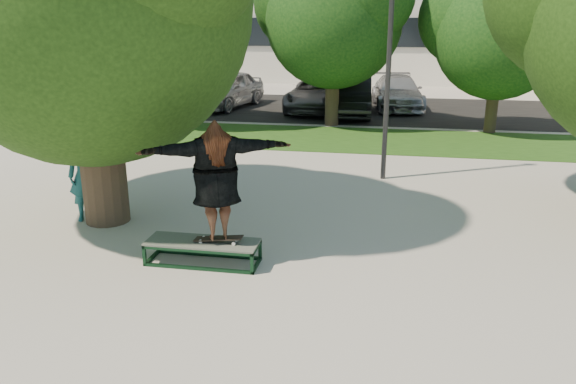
% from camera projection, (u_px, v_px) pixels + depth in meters
% --- Properties ---
extents(ground, '(120.00, 120.00, 0.00)m').
position_uv_depth(ground, '(316.00, 257.00, 9.26)').
color(ground, '#9F9992').
rests_on(ground, ground).
extents(grass_strip, '(30.00, 4.00, 0.02)m').
position_uv_depth(grass_strip, '(385.00, 141.00, 18.01)').
color(grass_strip, '#1D4212').
rests_on(grass_strip, ground).
extents(asphalt_strip, '(40.00, 8.00, 0.01)m').
position_uv_depth(asphalt_strip, '(364.00, 109.00, 24.29)').
color(asphalt_strip, black).
rests_on(asphalt_strip, ground).
extents(bg_tree_left, '(5.28, 4.51, 5.77)m').
position_uv_depth(bg_tree_left, '(173.00, 19.00, 19.67)').
color(bg_tree_left, '#38281E').
rests_on(bg_tree_left, ground).
extents(bg_tree_mid, '(5.76, 4.92, 6.24)m').
position_uv_depth(bg_tree_mid, '(332.00, 11.00, 19.60)').
color(bg_tree_mid, '#38281E').
rests_on(bg_tree_mid, ground).
extents(bg_tree_right, '(5.04, 4.31, 5.43)m').
position_uv_depth(bg_tree_right, '(498.00, 27.00, 18.34)').
color(bg_tree_right, '#38281E').
rests_on(bg_tree_right, ground).
extents(lamppost, '(0.25, 0.15, 6.11)m').
position_uv_depth(lamppost, '(390.00, 46.00, 12.85)').
color(lamppost, '#2D2D30').
rests_on(lamppost, ground).
extents(grind_box, '(1.80, 0.60, 0.38)m').
position_uv_depth(grind_box, '(203.00, 252.00, 8.97)').
color(grind_box, black).
rests_on(grind_box, ground).
extents(skater_rig, '(2.37, 1.51, 1.96)m').
position_uv_depth(skater_rig, '(216.00, 181.00, 8.57)').
color(skater_rig, white).
rests_on(skater_rig, grind_box).
extents(bystander, '(0.78, 0.66, 1.81)m').
position_uv_depth(bystander, '(86.00, 175.00, 10.71)').
color(bystander, '#164F56').
rests_on(bystander, ground).
extents(car_silver_a, '(2.78, 4.95, 1.59)m').
position_uv_depth(car_silver_a, '(226.00, 89.00, 24.54)').
color(car_silver_a, '#AFB0B4').
rests_on(car_silver_a, asphalt_strip).
extents(car_dark, '(1.93, 4.82, 1.56)m').
position_uv_depth(car_dark, '(350.00, 96.00, 22.55)').
color(car_dark, black).
rests_on(car_dark, asphalt_strip).
extents(car_grey, '(2.25, 4.88, 1.36)m').
position_uv_depth(car_grey, '(316.00, 95.00, 23.63)').
color(car_grey, '#57565B').
rests_on(car_grey, asphalt_strip).
extents(car_silver_b, '(2.47, 4.99, 1.39)m').
position_uv_depth(car_silver_b, '(397.00, 92.00, 24.32)').
color(car_silver_b, '#AFAFB4').
rests_on(car_silver_b, asphalt_strip).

